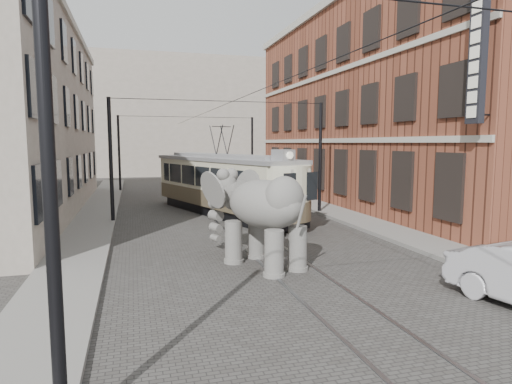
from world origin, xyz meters
name	(u,v)px	position (x,y,z in m)	size (l,w,h in m)	color
ground	(259,243)	(0.00, 0.00, 0.00)	(120.00, 120.00, 0.00)	#413F3C
tram_rails	(259,243)	(0.00, 0.00, 0.01)	(1.54, 80.00, 0.02)	slate
sidewalk_right	(395,233)	(6.00, 0.00, 0.07)	(2.00, 60.00, 0.15)	slate
sidewalk_left	(79,253)	(-6.50, 0.00, 0.07)	(2.00, 60.00, 0.15)	slate
brick_building	(385,109)	(11.00, 9.00, 6.00)	(8.00, 26.00, 12.00)	brown
stucco_building	(5,121)	(-11.00, 10.00, 5.00)	(7.00, 24.00, 10.00)	gray
distant_block	(170,118)	(0.00, 40.00, 7.00)	(28.00, 10.00, 14.00)	gray
catenary	(226,161)	(-0.20, 5.00, 3.00)	(11.00, 30.20, 6.00)	black
tram	(222,171)	(0.00, 7.12, 2.38)	(2.48, 12.02, 4.77)	beige
elephant	(265,219)	(-0.70, -3.05, 1.52)	(2.73, 4.96, 3.03)	#5C5955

